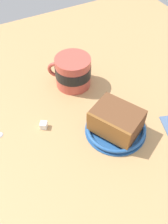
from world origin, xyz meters
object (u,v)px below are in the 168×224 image
at_px(cake_slice, 116,121).
at_px(sugar_cube, 44,125).
at_px(small_plate, 116,129).
at_px(tea_mug, 73,71).

bearing_deg(cake_slice, sugar_cube, -32.68).
xyz_separation_m(small_plate, tea_mug, (0.01, -0.20, 0.04)).
relative_size(small_plate, sugar_cube, 9.01).
bearing_deg(cake_slice, small_plate, -152.87).
height_order(small_plate, tea_mug, tea_mug).
bearing_deg(sugar_cube, cake_slice, 147.32).
distance_m(cake_slice, sugar_cube, 0.17).
xyz_separation_m(cake_slice, tea_mug, (0.01, -0.20, 0.01)).
height_order(small_plate, cake_slice, cake_slice).
relative_size(cake_slice, tea_mug, 1.23).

